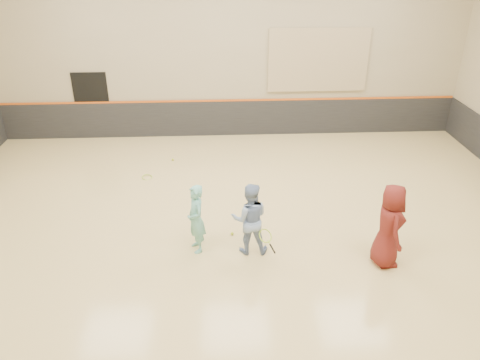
{
  "coord_description": "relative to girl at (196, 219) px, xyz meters",
  "views": [
    {
      "loc": [
        -0.47,
        -8.85,
        5.95
      ],
      "look_at": [
        0.01,
        0.4,
        1.15
      ],
      "focal_mm": 35.0,
      "sensor_mm": 36.0,
      "label": 1
    }
  ],
  "objects": [
    {
      "name": "room",
      "position": [
        0.95,
        0.57,
        0.05
      ],
      "size": [
        15.04,
        12.04,
        6.22
      ],
      "color": "tan",
      "rests_on": "ground"
    },
    {
      "name": "wainscot_back",
      "position": [
        0.95,
        6.54,
        -0.17
      ],
      "size": [
        14.9,
        0.04,
        1.2
      ],
      "primitive_type": "cube",
      "color": "#232326",
      "rests_on": "floor"
    },
    {
      "name": "accent_stripe",
      "position": [
        0.95,
        6.53,
        0.45
      ],
      "size": [
        14.9,
        0.03,
        0.06
      ],
      "primitive_type": "cube",
      "color": "#D85914",
      "rests_on": "wall_back"
    },
    {
      "name": "acoustic_panel",
      "position": [
        3.75,
        6.52,
        1.73
      ],
      "size": [
        3.2,
        0.08,
        2.0
      ],
      "primitive_type": "cube",
      "color": "tan",
      "rests_on": "wall_back"
    },
    {
      "name": "doorway",
      "position": [
        -3.55,
        6.55,
        0.33
      ],
      "size": [
        1.1,
        0.05,
        2.2
      ],
      "primitive_type": "cube",
      "color": "black",
      "rests_on": "floor"
    },
    {
      "name": "girl",
      "position": [
        0.0,
        0.0,
        0.0
      ],
      "size": [
        0.53,
        0.65,
        1.53
      ],
      "primitive_type": "imported",
      "rotation": [
        0.0,
        0.0,
        -1.25
      ],
      "color": "#6EC0B8",
      "rests_on": "floor"
    },
    {
      "name": "instructor",
      "position": [
        1.11,
        -0.11,
        0.03
      ],
      "size": [
        0.8,
        0.63,
        1.6
      ],
      "primitive_type": "imported",
      "rotation": [
        0.0,
        0.0,
        3.1
      ],
      "color": "#7F97C4",
      "rests_on": "floor"
    },
    {
      "name": "young_man",
      "position": [
        3.84,
        -0.65,
        0.12
      ],
      "size": [
        0.57,
        0.87,
        1.78
      ],
      "primitive_type": "imported",
      "rotation": [
        0.0,
        0.0,
        1.58
      ],
      "color": "maroon",
      "rests_on": "floor"
    },
    {
      "name": "held_racket",
      "position": [
        1.42,
        -0.32,
        -0.25
      ],
      "size": [
        0.51,
        0.51,
        0.5
      ],
      "primitive_type": null,
      "color": "#B4E231",
      "rests_on": "instructor"
    },
    {
      "name": "spare_racket",
      "position": [
        -1.5,
        3.45,
        -0.7
      ],
      "size": [
        0.65,
        0.65,
        0.14
      ],
      "primitive_type": null,
      "color": "#99C32A",
      "rests_on": "floor"
    },
    {
      "name": "ball_under_racket",
      "position": [
        0.76,
        0.5,
        -0.73
      ],
      "size": [
        0.07,
        0.07,
        0.07
      ],
      "primitive_type": "sphere",
      "color": "#C1D631",
      "rests_on": "floor"
    },
    {
      "name": "ball_in_hand",
      "position": [
        3.95,
        -0.81,
        0.31
      ],
      "size": [
        0.07,
        0.07,
        0.07
      ],
      "primitive_type": "sphere",
      "color": "gold",
      "rests_on": "young_man"
    },
    {
      "name": "ball_beside_spare",
      "position": [
        -0.87,
        4.55,
        -0.73
      ],
      "size": [
        0.07,
        0.07,
        0.07
      ],
      "primitive_type": "sphere",
      "color": "#C9D631",
      "rests_on": "floor"
    }
  ]
}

